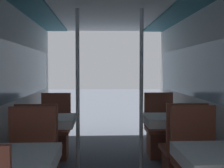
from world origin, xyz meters
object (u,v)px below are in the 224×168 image
object	(u,v)px
chair_left_near_1	(40,163)
chair_left_far_1	(55,139)
chair_right_far_1	(161,138)
dining_table_right_1	(170,123)
dining_table_left_1	(48,124)
chair_right_near_1	(182,161)
dining_table_left_0	(10,166)
support_pole_right_1	(141,90)
support_pole_left_1	(78,90)

from	to	relation	value
chair_left_near_1	chair_left_far_1	xyz separation A→B (m)	(0.00, 1.24, 0.00)
chair_left_near_1	chair_right_far_1	world-z (taller)	same
chair_left_far_1	dining_table_right_1	distance (m)	1.80
dining_table_left_1	chair_right_near_1	xyz separation A→B (m)	(1.65, -0.62, -0.35)
dining_table_left_0	support_pole_right_1	world-z (taller)	support_pole_right_1
chair_right_near_1	chair_right_far_1	xyz separation A→B (m)	(0.00, 1.24, 0.00)
chair_left_near_1	support_pole_right_1	world-z (taller)	support_pole_right_1
chair_left_far_1	chair_right_near_1	world-z (taller)	same
dining_table_left_1	dining_table_right_1	bearing A→B (deg)	0.00
chair_right_far_1	support_pole_right_1	xyz separation A→B (m)	(-0.40, -0.62, 0.79)
chair_left_near_1	chair_right_near_1	distance (m)	1.65
dining_table_left_0	support_pole_left_1	bearing A→B (deg)	77.76
chair_left_far_1	support_pole_right_1	bearing A→B (deg)	153.58
chair_left_far_1	chair_right_far_1	distance (m)	1.65
chair_right_near_1	support_pole_right_1	distance (m)	1.08
dining_table_left_1	chair_left_far_1	distance (m)	0.71
chair_right_far_1	support_pole_right_1	distance (m)	1.08
dining_table_left_1	chair_right_far_1	bearing A→B (deg)	20.68
support_pole_left_1	chair_right_near_1	world-z (taller)	support_pole_left_1
support_pole_left_1	dining_table_right_1	world-z (taller)	support_pole_left_1
dining_table_left_0	support_pole_left_1	xyz separation A→B (m)	(0.40, 1.82, 0.45)
chair_left_far_1	support_pole_left_1	world-z (taller)	support_pole_left_1
dining_table_left_1	chair_right_far_1	size ratio (longest dim) A/B	0.74
chair_right_far_1	support_pole_right_1	bearing A→B (deg)	57.53
chair_left_near_1	dining_table_right_1	xyz separation A→B (m)	(1.65, 0.62, 0.35)
dining_table_left_0	support_pole_right_1	bearing A→B (deg)	55.53
dining_table_left_0	chair_left_near_1	size ratio (longest dim) A/B	0.74
chair_left_near_1	dining_table_right_1	bearing A→B (deg)	20.68
chair_right_far_1	dining_table_left_1	bearing A→B (deg)	20.68
support_pole_left_1	dining_table_right_1	size ratio (longest dim) A/B	2.98
dining_table_left_0	chair_left_near_1	xyz separation A→B (m)	(0.00, 1.20, -0.35)
dining_table_left_0	dining_table_left_1	size ratio (longest dim) A/B	1.00
chair_right_far_1	support_pole_left_1	bearing A→B (deg)	26.42
dining_table_left_1	chair_left_far_1	xyz separation A→B (m)	(0.00, 0.62, -0.35)
chair_left_near_1	support_pole_left_1	xyz separation A→B (m)	(0.40, 0.62, 0.79)
dining_table_left_1	chair_left_far_1	size ratio (longest dim) A/B	0.74
dining_table_right_1	support_pole_right_1	bearing A→B (deg)	180.00
dining_table_left_0	chair_left_far_1	size ratio (longest dim) A/B	0.74
chair_right_near_1	dining_table_right_1	bearing A→B (deg)	90.00
chair_right_near_1	chair_left_far_1	bearing A→B (deg)	142.95
dining_table_left_1	support_pole_left_1	xyz separation A→B (m)	(0.40, 0.00, 0.45)
dining_table_left_1	chair_right_near_1	world-z (taller)	chair_right_near_1
dining_table_left_0	chair_left_far_1	distance (m)	2.47
dining_table_left_0	chair_right_near_1	distance (m)	2.07
dining_table_right_1	support_pole_right_1	xyz separation A→B (m)	(-0.40, 0.00, 0.45)
support_pole_right_1	chair_right_near_1	bearing A→B (deg)	-57.53
dining_table_left_0	chair_right_near_1	xyz separation A→B (m)	(1.65, 1.20, -0.35)
chair_left_near_1	support_pole_left_1	size ratio (longest dim) A/B	0.46
chair_left_near_1	dining_table_right_1	world-z (taller)	chair_left_near_1
chair_left_near_1	support_pole_left_1	world-z (taller)	support_pole_left_1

